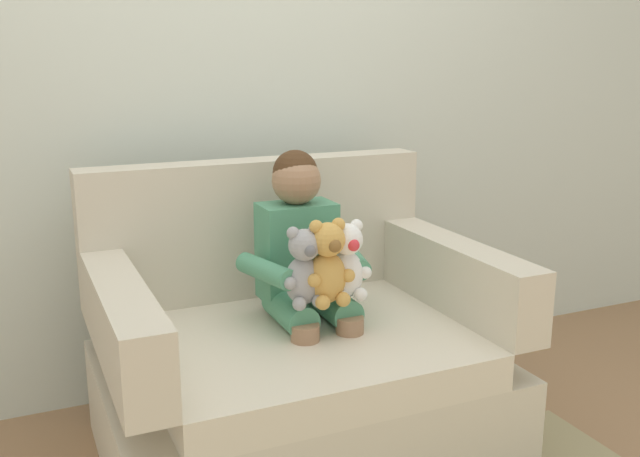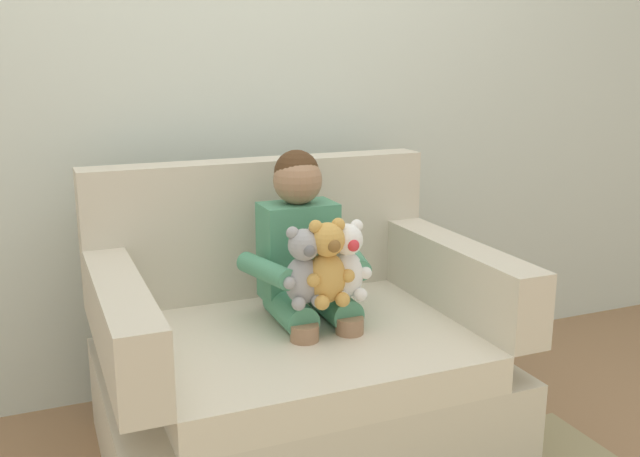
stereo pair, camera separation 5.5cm
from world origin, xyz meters
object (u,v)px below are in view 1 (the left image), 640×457
(seated_child, at_px, (304,259))
(plush_grey, at_px, (304,269))
(plush_honey, at_px, (328,265))
(plush_white, at_px, (347,263))
(armchair, at_px, (295,363))

(seated_child, height_order, plush_grey, seated_child)
(seated_child, height_order, plush_honey, seated_child)
(plush_honey, bearing_deg, seated_child, 102.92)
(plush_white, height_order, plush_grey, plush_white)
(seated_child, relative_size, plush_grey, 3.12)
(plush_white, bearing_deg, seated_child, 124.30)
(seated_child, xyz_separation_m, plush_grey, (-0.07, -0.16, 0.02))
(plush_grey, bearing_deg, armchair, 81.29)
(armchair, height_order, plush_grey, armchair)
(plush_honey, relative_size, plush_grey, 1.07)
(plush_white, relative_size, plush_grey, 1.01)
(armchair, height_order, plush_honey, armchair)
(plush_white, distance_m, plush_honey, 0.08)
(armchair, xyz_separation_m, plush_honey, (0.06, -0.14, 0.39))
(plush_honey, distance_m, plush_grey, 0.08)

